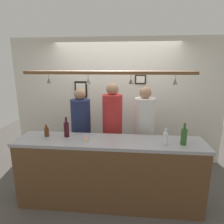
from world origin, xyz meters
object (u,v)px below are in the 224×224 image
(person_middle_red_shirt, at_px, (112,123))
(picture_frame_upper_small, at_px, (140,79))
(bottle_soda_clear, at_px, (165,138))
(cupcake, at_px, (86,138))
(picture_frame_caricature, at_px, (81,89))
(bottle_champagne_green, at_px, (184,136))
(bottle_beer_brown_stubby, at_px, (47,132))
(person_right_white_patterned_shirt, at_px, (144,126))
(bottle_wine_dark_red, at_px, (67,129))
(person_left_navy_shirt, at_px, (81,126))

(person_middle_red_shirt, distance_m, picture_frame_upper_small, 1.15)
(bottle_soda_clear, distance_m, cupcake, 1.10)
(cupcake, bearing_deg, picture_frame_caricature, 106.19)
(bottle_champagne_green, height_order, picture_frame_upper_small, picture_frame_upper_small)
(bottle_beer_brown_stubby, height_order, bottle_champagne_green, bottle_champagne_green)
(cupcake, bearing_deg, person_right_white_patterned_shirt, 38.46)
(bottle_beer_brown_stubby, relative_size, bottle_champagne_green, 0.60)
(person_right_white_patterned_shirt, height_order, picture_frame_upper_small, picture_frame_upper_small)
(bottle_wine_dark_red, bearing_deg, person_middle_red_shirt, 41.11)
(bottle_soda_clear, relative_size, bottle_champagne_green, 0.77)
(picture_frame_caricature, bearing_deg, picture_frame_upper_small, 0.00)
(picture_frame_upper_small, bearing_deg, person_right_white_patterned_shirt, -86.35)
(cupcake, relative_size, picture_frame_caricature, 0.23)
(bottle_champagne_green, relative_size, bottle_wine_dark_red, 1.00)
(person_middle_red_shirt, relative_size, picture_frame_upper_small, 8.02)
(person_right_white_patterned_shirt, relative_size, bottle_soda_clear, 7.42)
(bottle_champagne_green, xyz_separation_m, picture_frame_caricature, (-1.76, 1.46, 0.43))
(bottle_beer_brown_stubby, bearing_deg, person_middle_red_shirt, 31.27)
(person_middle_red_shirt, bearing_deg, bottle_beer_brown_stubby, -148.73)
(person_middle_red_shirt, relative_size, picture_frame_caricature, 5.19)
(bottle_champagne_green, height_order, bottle_wine_dark_red, same)
(bottle_champagne_green, xyz_separation_m, cupcake, (-1.34, 0.01, -0.08))
(cupcake, bearing_deg, bottle_beer_brown_stubby, 169.33)
(person_right_white_patterned_shirt, xyz_separation_m, picture_frame_upper_small, (-0.05, 0.77, 0.74))
(bottle_soda_clear, bearing_deg, person_right_white_patterned_shirt, 107.87)
(cupcake, bearing_deg, bottle_champagne_green, -0.41)
(person_left_navy_shirt, relative_size, cupcake, 21.33)
(bottle_champagne_green, height_order, cupcake, bottle_champagne_green)
(bottle_beer_brown_stubby, bearing_deg, picture_frame_caricature, 81.57)
(person_middle_red_shirt, distance_m, bottle_wine_dark_red, 0.84)
(person_middle_red_shirt, relative_size, bottle_beer_brown_stubby, 9.81)
(person_middle_red_shirt, xyz_separation_m, bottle_wine_dark_red, (-0.63, -0.55, 0.06))
(person_left_navy_shirt, xyz_separation_m, cupcake, (0.24, -0.69, 0.04))
(person_right_white_patterned_shirt, bearing_deg, bottle_champagne_green, -55.61)
(person_middle_red_shirt, relative_size, bottle_soda_clear, 7.68)
(bottle_soda_clear, relative_size, cupcake, 2.95)
(person_left_navy_shirt, bearing_deg, bottle_wine_dark_red, -97.74)
(bottle_beer_brown_stubby, xyz_separation_m, bottle_champagne_green, (1.96, -0.13, 0.05))
(bottle_soda_clear, relative_size, bottle_beer_brown_stubby, 1.28)
(bottle_wine_dark_red, xyz_separation_m, picture_frame_upper_small, (1.13, 1.32, 0.64))
(picture_frame_caricature, bearing_deg, bottle_soda_clear, -44.46)
(person_middle_red_shirt, bearing_deg, bottle_soda_clear, -42.75)
(bottle_soda_clear, height_order, bottle_beer_brown_stubby, bottle_soda_clear)
(person_right_white_patterned_shirt, height_order, bottle_soda_clear, person_right_white_patterned_shirt)
(bottle_beer_brown_stubby, distance_m, bottle_wine_dark_red, 0.31)
(bottle_soda_clear, xyz_separation_m, bottle_beer_brown_stubby, (-1.71, 0.15, -0.02))
(person_right_white_patterned_shirt, height_order, bottle_wine_dark_red, person_right_white_patterned_shirt)
(person_right_white_patterned_shirt, height_order, bottle_beer_brown_stubby, person_right_white_patterned_shirt)
(bottle_champagne_green, height_order, picture_frame_caricature, picture_frame_caricature)
(person_right_white_patterned_shirt, height_order, cupcake, person_right_white_patterned_shirt)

